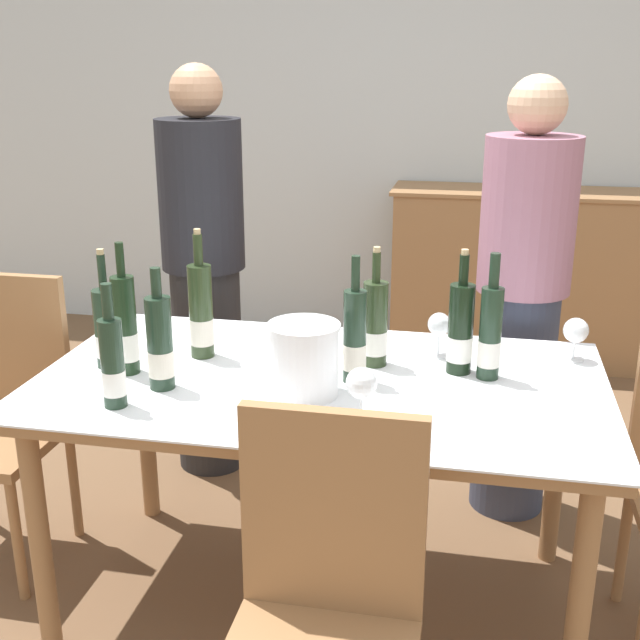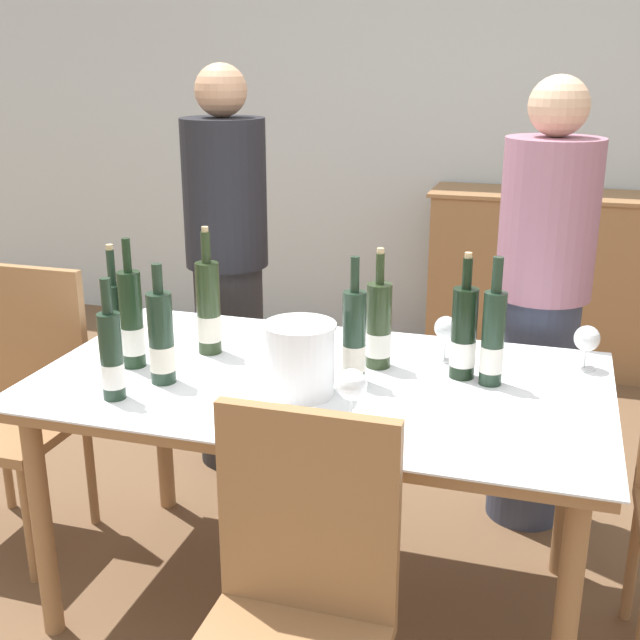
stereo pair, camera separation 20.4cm
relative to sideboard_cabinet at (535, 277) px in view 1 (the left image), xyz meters
The scene contains 21 objects.
ground_plane 2.55m from the sideboard_cabinet, 107.65° to the right, with size 12.00×12.00×0.00m, color brown.
back_wall 1.22m from the sideboard_cabinet, 159.07° to the left, with size 8.00×0.10×2.80m.
sideboard_cabinet is the anchor object (origin of this frame).
dining_table 2.51m from the sideboard_cabinet, 107.65° to the right, with size 1.66×0.94×0.77m.
ice_bucket 2.65m from the sideboard_cabinet, 107.26° to the right, with size 0.20×0.20×0.21m.
wine_bottle_0 2.50m from the sideboard_cabinet, 105.44° to the right, with size 0.07×0.07×0.37m.
wine_bottle_1 2.59m from the sideboard_cabinet, 116.98° to the right, with size 0.08×0.08×0.41m.
wine_bottle_2 2.99m from the sideboard_cabinet, 115.17° to the right, with size 0.06×0.06×0.34m.
wine_bottle_3 2.82m from the sideboard_cabinet, 120.23° to the right, with size 0.08×0.08×0.37m.
wine_bottle_4 2.33m from the sideboard_cabinet, 96.92° to the right, with size 0.07×0.07×0.38m.
wine_bottle_5 2.83m from the sideboard_cabinet, 115.02° to the right, with size 0.07×0.07×0.35m.
wine_bottle_6 2.36m from the sideboard_cabinet, 105.41° to the right, with size 0.08×0.08×0.37m.
wine_bottle_7 2.82m from the sideboard_cabinet, 118.48° to the right, with size 0.07×0.07×0.40m.
wine_bottle_8 2.32m from the sideboard_cabinet, 99.14° to the right, with size 0.08×0.08×0.38m.
wine_glass_0 2.11m from the sideboard_cabinet, 90.41° to the right, with size 0.08×0.08×0.14m.
wine_glass_1 2.20m from the sideboard_cabinet, 101.44° to the right, with size 0.07×0.07×0.14m.
wine_glass_2 2.72m from the sideboard_cabinet, 102.84° to the right, with size 0.08×0.08×0.14m.
chair_near_front 3.14m from the sideboard_cabinet, 101.19° to the right, with size 0.42×0.42×0.95m.
chair_left_end 2.97m from the sideboard_cabinet, 129.43° to the right, with size 0.42×0.42×0.98m.
person_host 2.13m from the sideboard_cabinet, 131.72° to the right, with size 0.33×0.33×1.65m.
person_guest_left 1.70m from the sideboard_cabinet, 95.51° to the right, with size 0.33×0.33×1.62m.
Camera 1 is at (0.43, -2.14, 1.67)m, focal length 45.00 mm.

